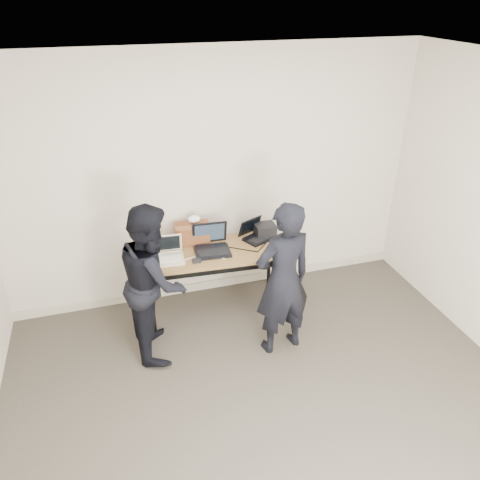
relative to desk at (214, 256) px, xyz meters
name	(u,v)px	position (x,y,z in m)	size (l,w,h in m)	color
room	(296,301)	(0.11, -1.86, 0.69)	(4.60, 4.60, 2.80)	#3F3930
desk	(214,256)	(0.00, 0.00, 0.00)	(1.54, 0.74, 0.72)	brown
laptop_beige	(169,255)	(-0.47, -0.03, 0.11)	(0.31, 0.30, 0.23)	beige
laptop_center	(211,245)	(-0.02, 0.03, 0.12)	(0.39, 0.38, 0.28)	black
laptop_right	(255,234)	(0.50, 0.15, 0.11)	(0.38, 0.38, 0.22)	black
leather_satchel	(192,233)	(-0.18, 0.23, 0.19)	(0.37, 0.21, 0.25)	brown
tissue	(194,219)	(-0.15, 0.23, 0.34)	(0.13, 0.10, 0.08)	white
equipment_box	(265,230)	(0.63, 0.19, 0.12)	(0.22, 0.19, 0.13)	black
power_brick	(197,261)	(-0.22, -0.17, 0.08)	(0.09, 0.05, 0.03)	black
cables	(229,252)	(0.15, -0.07, 0.06)	(0.99, 0.25, 0.01)	silver
person_typist	(283,280)	(0.46, -0.80, 0.12)	(0.57, 0.37, 1.56)	black
person_observer	(154,281)	(-0.68, -0.45, 0.11)	(0.74, 0.58, 1.53)	black
baseboard	(217,283)	(0.11, 0.38, -0.61)	(4.50, 0.03, 0.10)	#B6AE96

